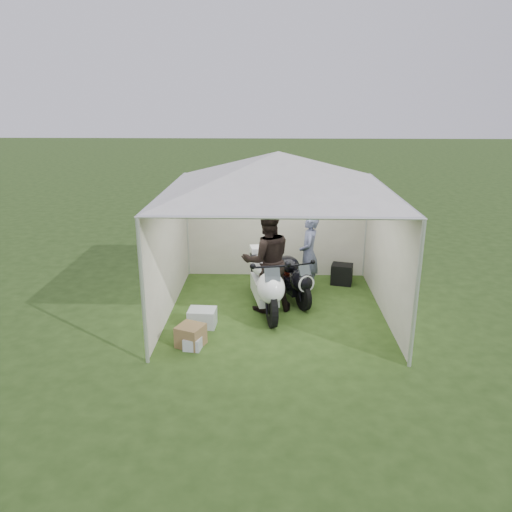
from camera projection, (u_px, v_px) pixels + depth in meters
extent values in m
plane|color=#274015|center=(276.00, 310.00, 9.53)|extent=(80.00, 80.00, 0.00)
cylinder|color=silver|center=(143.00, 293.00, 7.34)|extent=(0.06, 0.06, 2.30)
cylinder|color=silver|center=(416.00, 296.00, 7.22)|extent=(0.06, 0.06, 2.30)
cylinder|color=silver|center=(187.00, 225.00, 11.14)|extent=(0.06, 0.06, 2.30)
cylinder|color=silver|center=(367.00, 227.00, 11.03)|extent=(0.06, 0.06, 2.30)
cube|color=beige|center=(276.00, 226.00, 11.08)|extent=(4.00, 0.02, 2.30)
cube|color=beige|center=(169.00, 252.00, 9.24)|extent=(0.02, 4.00, 2.30)
cube|color=beige|center=(386.00, 254.00, 9.12)|extent=(0.02, 4.00, 2.30)
pyramid|color=white|center=(278.00, 171.00, 8.72)|extent=(5.66, 5.66, 0.70)
cube|color=#99A5B7|center=(201.00, 195.00, 10.90)|extent=(0.22, 0.02, 0.28)
cube|color=#99A5B7|center=(217.00, 195.00, 10.89)|extent=(0.22, 0.02, 0.28)
cube|color=#99A5B7|center=(233.00, 195.00, 10.88)|extent=(0.22, 0.01, 0.28)
cube|color=#99A5B7|center=(249.00, 195.00, 10.87)|extent=(0.22, 0.01, 0.28)
cube|color=#99A5B7|center=(202.00, 208.00, 10.99)|extent=(0.22, 0.02, 0.28)
cube|color=#99A5B7|center=(217.00, 208.00, 10.98)|extent=(0.22, 0.01, 0.28)
cube|color=#99A5B7|center=(233.00, 208.00, 10.97)|extent=(0.22, 0.02, 0.28)
cube|color=#99A5B7|center=(249.00, 208.00, 10.96)|extent=(0.22, 0.01, 0.28)
cylinder|color=#D8590C|center=(286.00, 191.00, 10.80)|extent=(3.20, 0.02, 0.02)
cylinder|color=black|center=(272.00, 309.00, 8.79)|extent=(0.24, 0.67, 0.67)
cylinder|color=black|center=(257.00, 278.00, 10.25)|extent=(0.29, 0.69, 0.67)
cube|color=white|center=(264.00, 289.00, 9.44)|extent=(0.57, 1.11, 0.33)
ellipsoid|color=white|center=(271.00, 288.00, 8.78)|extent=(0.62, 0.75, 0.55)
ellipsoid|color=white|center=(264.00, 265.00, 9.41)|extent=(0.61, 0.76, 0.39)
cube|color=black|center=(260.00, 261.00, 9.85)|extent=(0.41, 0.71, 0.16)
cube|color=white|center=(257.00, 251.00, 10.16)|extent=(0.30, 0.37, 0.20)
cube|color=black|center=(261.00, 272.00, 9.80)|extent=(0.23, 0.62, 0.11)
cube|color=#3F474C|center=(272.00, 275.00, 8.57)|extent=(0.29, 0.21, 0.23)
cylinder|color=black|center=(303.00, 296.00, 9.49)|extent=(0.30, 0.54, 0.55)
cylinder|color=black|center=(276.00, 275.00, 10.61)|extent=(0.34, 0.56, 0.55)
cube|color=black|center=(290.00, 283.00, 9.99)|extent=(0.63, 0.92, 0.27)
ellipsoid|color=black|center=(302.00, 281.00, 9.48)|extent=(0.59, 0.66, 0.46)
ellipsoid|color=black|center=(288.00, 264.00, 9.95)|extent=(0.59, 0.67, 0.32)
cube|color=black|center=(281.00, 261.00, 10.29)|extent=(0.44, 0.60, 0.13)
cube|color=black|center=(275.00, 254.00, 10.53)|extent=(0.29, 0.33, 0.16)
cube|color=maroon|center=(282.00, 270.00, 10.26)|extent=(0.28, 0.50, 0.09)
cube|color=#3F474C|center=(305.00, 271.00, 9.31)|extent=(0.25, 0.21, 0.19)
cylinder|color=white|center=(306.00, 284.00, 9.30)|extent=(0.31, 0.15, 0.33)
cube|color=#0A38C9|center=(274.00, 280.00, 10.74)|extent=(0.38, 0.32, 0.25)
imported|color=black|center=(267.00, 260.00, 9.30)|extent=(1.10, 0.95, 1.97)
imported|color=slate|center=(309.00, 254.00, 10.20)|extent=(0.45, 0.63, 1.65)
cube|color=black|center=(342.00, 274.00, 10.82)|extent=(0.51, 0.45, 0.44)
cube|color=silver|center=(202.00, 318.00, 8.84)|extent=(0.50, 0.40, 0.32)
cube|color=olive|center=(191.00, 336.00, 8.15)|extent=(0.52, 0.52, 0.36)
cube|color=#B5B9BE|center=(193.00, 344.00, 8.05)|extent=(0.30, 0.26, 0.20)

